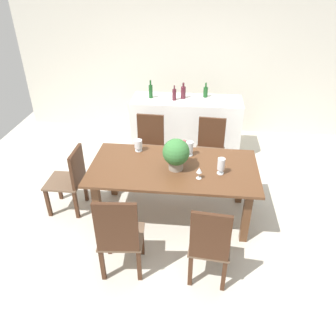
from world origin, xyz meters
TOP-DOWN VIEW (x-y plane):
  - ground_plane at (0.00, 0.00)m, footprint 7.04×7.04m
  - back_wall at (0.00, 2.60)m, footprint 6.40×0.10m
  - dining_table at (0.00, -0.19)m, footprint 2.09×1.07m
  - chair_near_left at (-0.46, -1.24)m, footprint 0.50×0.48m
  - chair_far_right at (0.48, 0.87)m, footprint 0.48×0.50m
  - chair_near_right at (0.46, -1.24)m, footprint 0.46×0.51m
  - chair_far_left at (-0.47, 0.86)m, footprint 0.47×0.47m
  - chair_head_end at (-1.36, -0.19)m, footprint 0.46×0.46m
  - flower_centerpiece at (0.03, -0.23)m, footprint 0.33×0.33m
  - crystal_vase_left at (0.18, 0.13)m, footprint 0.09×0.09m
  - crystal_vase_center_near at (0.57, -0.28)m, footprint 0.09×0.09m
  - crystal_vase_right at (-0.51, 0.18)m, footprint 0.11×0.11m
  - wine_glass at (0.32, -0.41)m, footprint 0.07×0.07m
  - kitchen_counter at (0.06, 1.64)m, footprint 1.85×0.64m
  - wine_bottle_clear at (0.37, 1.79)m, footprint 0.08×0.08m
  - wine_bottle_amber at (-0.01, 1.69)m, footprint 0.08×0.08m
  - wine_bottle_green at (-0.55, 1.65)m, footprint 0.07×0.07m
  - wine_bottle_tall at (-0.15, 1.59)m, footprint 0.07×0.07m

SIDE VIEW (x-z plane):
  - ground_plane at x=0.00m, z-range 0.00..0.00m
  - kitchen_counter at x=0.06m, z-range 0.00..0.97m
  - chair_head_end at x=-1.36m, z-range 0.05..0.97m
  - chair_far_right at x=0.48m, z-range 0.05..0.99m
  - chair_far_left at x=-0.47m, z-range 0.05..1.01m
  - chair_near_right at x=0.46m, z-range 0.04..1.05m
  - chair_near_left at x=-0.46m, z-range 0.04..1.09m
  - dining_table at x=0.00m, z-range 0.27..1.04m
  - crystal_vase_right at x=-0.51m, z-range 0.78..0.94m
  - wine_glass at x=0.32m, z-range 0.80..0.94m
  - crystal_vase_left at x=0.18m, z-range 0.78..0.97m
  - crystal_vase_center_near at x=0.57m, z-range 0.78..0.99m
  - flower_centerpiece at x=0.03m, z-range 0.78..1.18m
  - wine_bottle_clear at x=0.37m, z-range 0.94..1.18m
  - wine_bottle_tall at x=-0.15m, z-range 0.94..1.19m
  - wine_bottle_amber at x=-0.01m, z-range 0.94..1.21m
  - wine_bottle_green at x=-0.55m, z-range 0.94..1.24m
  - back_wall at x=0.00m, z-range 0.00..2.60m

